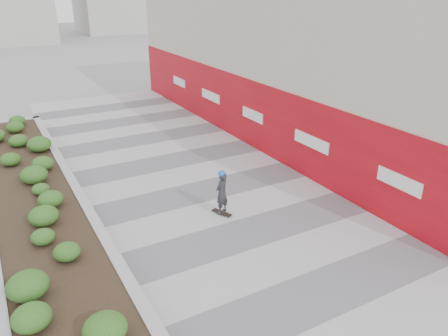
% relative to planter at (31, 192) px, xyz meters
% --- Properties ---
extents(ground, '(160.00, 160.00, 0.00)m').
position_rel_planter_xyz_m(ground, '(5.50, -7.00, -0.42)').
color(ground, gray).
rests_on(ground, ground).
extents(walkway, '(8.00, 36.00, 0.01)m').
position_rel_planter_xyz_m(walkway, '(5.50, -4.00, -0.41)').
color(walkway, '#A8A8AD').
rests_on(walkway, ground).
extents(building, '(6.04, 24.08, 8.00)m').
position_rel_planter_xyz_m(building, '(12.48, 1.98, 3.56)').
color(building, beige).
rests_on(building, ground).
extents(planter, '(3.00, 18.00, 0.90)m').
position_rel_planter_xyz_m(planter, '(0.00, 0.00, 0.00)').
color(planter, '#9E9EA0').
rests_on(planter, ground).
extents(manhole_cover, '(0.44, 0.44, 0.01)m').
position_rel_planter_xyz_m(manhole_cover, '(6.00, -4.00, -0.42)').
color(manhole_cover, '#595654').
rests_on(manhole_cover, ground).
extents(skateboarder, '(0.60, 0.74, 1.55)m').
position_rel_planter_xyz_m(skateboarder, '(5.21, -3.82, 0.37)').
color(skateboarder, beige).
rests_on(skateboarder, ground).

